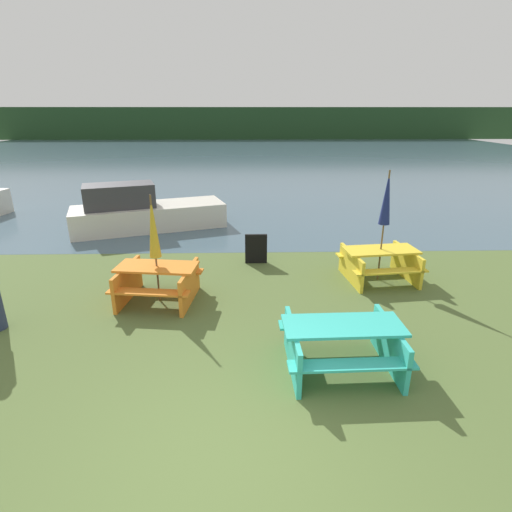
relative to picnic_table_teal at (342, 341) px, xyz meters
name	(u,v)px	position (x,y,z in m)	size (l,w,h in m)	color
ground_plane	(219,469)	(-1.71, -1.79, -0.45)	(60.00, 60.00, 0.00)	#516633
water	(242,155)	(-1.71, 30.19, -0.45)	(60.00, 50.00, 0.00)	#425B6B
far_treeline	(243,123)	(-1.71, 50.19, 1.55)	(80.00, 1.60, 4.00)	#1E3D1E
picnic_table_teal	(342,341)	(0.00, 0.00, 0.00)	(1.78, 1.42, 0.74)	#33B7A8
picnic_table_orange	(158,280)	(-3.17, 2.34, 0.01)	(1.72, 1.56, 0.76)	orange
picnic_table_yellow	(379,261)	(1.61, 3.29, -0.01)	(1.75, 1.55, 0.73)	yellow
umbrella_gold	(153,228)	(-3.17, 2.34, 1.09)	(0.23, 0.23, 2.17)	brown
umbrella_navy	(387,199)	(1.61, 3.29, 1.42)	(0.24, 0.24, 2.48)	brown
boat	(143,212)	(-4.72, 7.63, 0.11)	(5.02, 3.03, 1.50)	beige
signboard	(256,249)	(-1.15, 4.41, -0.07)	(0.55, 0.08, 0.75)	black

